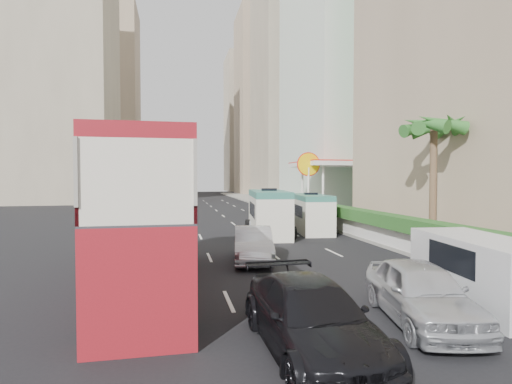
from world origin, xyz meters
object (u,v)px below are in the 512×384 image
object	(u,v)px
double_decker_bus	(152,216)
panel_van_near	(482,271)
minibus_far	(311,213)
car_black	(311,352)
panel_van_far	(285,209)
minibus_near	(269,213)
car_silver_lane_b	(420,322)
car_silver_lane_a	(253,261)
shell_station	(331,189)
van_asset	(264,230)
palm_tree	(433,187)

from	to	relation	value
double_decker_bus	panel_van_near	bearing A→B (deg)	-20.96
minibus_far	panel_van_near	bearing A→B (deg)	-84.65
car_black	panel_van_far	world-z (taller)	panel_van_far
minibus_far	minibus_near	bearing A→B (deg)	-156.18
car_silver_lane_b	car_black	distance (m)	3.66
car_black	panel_van_far	bearing A→B (deg)	73.73
car_silver_lane_a	shell_station	size ratio (longest dim) A/B	0.60
car_silver_lane_b	car_black	xyz separation A→B (m)	(-3.47, -1.15, 0.00)
minibus_near	panel_van_far	size ratio (longest dim) A/B	1.21
minibus_far	double_decker_bus	bearing A→B (deg)	-122.13
minibus_near	shell_station	bearing A→B (deg)	57.87
car_black	van_asset	size ratio (longest dim) A/B	1.14
car_black	minibus_far	world-z (taller)	minibus_far
panel_van_far	van_asset	bearing A→B (deg)	-124.70
car_silver_lane_b	palm_tree	world-z (taller)	palm_tree
double_decker_bus	minibus_near	bearing A→B (deg)	59.44
panel_van_near	shell_station	bearing A→B (deg)	84.09
van_asset	minibus_far	bearing A→B (deg)	-19.85
car_silver_lane_b	van_asset	bearing A→B (deg)	100.83
panel_van_near	palm_tree	world-z (taller)	palm_tree
car_silver_lane_a	van_asset	distance (m)	11.35
car_silver_lane_a	shell_station	xyz separation A→B (m)	(11.70, 19.27, 2.75)
panel_van_far	minibus_far	bearing A→B (deg)	-91.85
car_silver_lane_b	minibus_near	xyz separation A→B (m)	(-0.19, 16.65, 1.50)
double_decker_bus	minibus_far	bearing A→B (deg)	51.27
double_decker_bus	panel_van_far	world-z (taller)	double_decker_bus
car_silver_lane_a	shell_station	bearing A→B (deg)	67.45
panel_van_far	double_decker_bus	bearing A→B (deg)	-120.35
double_decker_bus	car_silver_lane_a	world-z (taller)	double_decker_bus
car_silver_lane_a	van_asset	size ratio (longest dim) A/B	1.02
car_black	palm_tree	distance (m)	14.60
double_decker_bus	car_black	size ratio (longest dim) A/B	2.04
car_silver_lane_a	panel_van_near	bearing A→B (deg)	-44.49
double_decker_bus	shell_station	size ratio (longest dim) A/B	1.38
double_decker_bus	minibus_near	world-z (taller)	double_decker_bus
panel_van_far	palm_tree	world-z (taller)	palm_tree
van_asset	minibus_far	size ratio (longest dim) A/B	0.78
van_asset	car_silver_lane_a	bearing A→B (deg)	-93.86
panel_van_far	car_silver_lane_b	bearing A→B (deg)	-99.66
car_silver_lane_a	minibus_near	distance (m)	8.65
car_silver_lane_b	shell_station	world-z (taller)	shell_station
car_silver_lane_b	minibus_near	bearing A→B (deg)	101.92
palm_tree	double_decker_bus	bearing A→B (deg)	-163.84
double_decker_bus	panel_van_near	size ratio (longest dim) A/B	2.16
car_silver_lane_a	minibus_far	world-z (taller)	minibus_far
minibus_near	panel_van_far	distance (m)	8.18
car_silver_lane_a	panel_van_far	xyz separation A→B (m)	(5.94, 15.58, 1.12)
car_silver_lane_a	panel_van_near	distance (m)	9.47
double_decker_bus	car_black	bearing A→B (deg)	-58.32
van_asset	shell_station	bearing A→B (deg)	55.32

